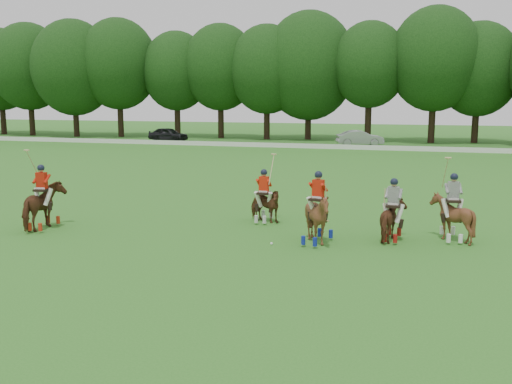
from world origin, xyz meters
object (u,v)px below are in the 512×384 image
(polo_ball, at_px, (272,244))
(polo_stripe_a, at_px, (393,219))
(polo_red_c, at_px, (318,217))
(polo_stripe_b, at_px, (452,217))
(polo_red_b, at_px, (264,204))
(polo_red_a, at_px, (43,206))
(car_mid, at_px, (360,138))
(car_left, at_px, (168,134))

(polo_ball, bearing_deg, polo_stripe_a, 23.99)
(polo_stripe_a, distance_m, polo_ball, 4.19)
(polo_red_c, bearing_deg, polo_stripe_b, 21.55)
(polo_red_b, xyz_separation_m, polo_red_c, (2.60, -2.62, 0.17))
(polo_red_a, relative_size, polo_ball, 32.59)
(car_mid, relative_size, polo_red_c, 1.91)
(polo_red_b, bearing_deg, polo_red_c, -45.28)
(car_left, bearing_deg, polo_red_c, -142.20)
(polo_red_b, distance_m, polo_stripe_a, 5.20)
(polo_ball, bearing_deg, car_left, 119.42)
(car_left, height_order, polo_red_c, polo_red_c)
(car_left, relative_size, polo_stripe_b, 1.57)
(polo_ball, bearing_deg, polo_red_b, 110.08)
(polo_red_c, distance_m, polo_stripe_b, 4.60)
(car_mid, height_order, polo_stripe_a, polo_stripe_a)
(polo_red_b, height_order, polo_ball, polo_red_b)
(car_left, xyz_separation_m, polo_red_a, (14.08, -40.46, 0.12))
(car_mid, xyz_separation_m, polo_red_b, (0.47, -37.04, -0.04))
(polo_stripe_a, bearing_deg, polo_stripe_b, 18.34)
(polo_stripe_a, distance_m, polo_stripe_b, 2.01)
(car_left, xyz_separation_m, polo_stripe_a, (26.49, -38.61, 0.00))
(polo_red_a, bearing_deg, polo_red_c, 4.54)
(polo_stripe_a, bearing_deg, polo_red_c, -155.96)
(polo_stripe_b, xyz_separation_m, polo_ball, (-5.68, -2.31, -0.78))
(car_left, height_order, polo_stripe_b, polo_stripe_b)
(car_mid, height_order, polo_red_b, polo_red_b)
(polo_red_a, xyz_separation_m, polo_red_c, (10.05, 0.80, 0.01))
(car_mid, xyz_separation_m, polo_stripe_b, (7.34, -37.97, 0.06))
(car_left, bearing_deg, polo_red_b, -143.34)
(polo_stripe_a, height_order, polo_ball, polo_stripe_a)
(polo_red_c, bearing_deg, car_left, 121.31)
(car_left, xyz_separation_m, polo_ball, (22.72, -40.29, -0.71))
(car_mid, bearing_deg, polo_ball, 164.64)
(polo_red_c, bearing_deg, polo_ball, -156.09)
(car_left, relative_size, polo_red_c, 1.83)
(polo_red_c, bearing_deg, polo_stripe_a, 24.04)
(polo_red_b, xyz_separation_m, polo_stripe_a, (4.96, -1.57, 0.04))
(polo_red_a, relative_size, polo_red_c, 1.21)
(polo_red_c, xyz_separation_m, polo_stripe_a, (2.36, 1.05, -0.13))
(car_mid, relative_size, polo_red_b, 1.77)
(polo_stripe_a, xyz_separation_m, polo_stripe_b, (1.91, 0.63, 0.07))
(polo_red_a, xyz_separation_m, polo_stripe_b, (14.32, 2.49, -0.05))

